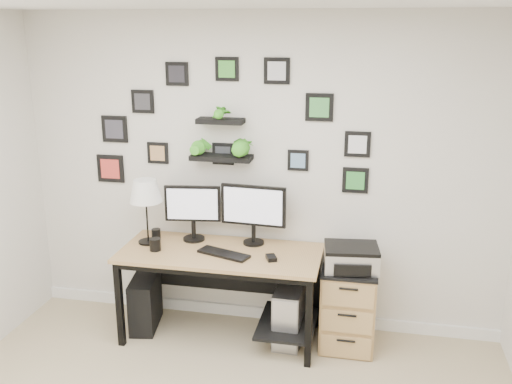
% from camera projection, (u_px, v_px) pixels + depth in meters
% --- Properties ---
extents(room, '(4.00, 4.00, 4.00)m').
position_uv_depth(room, '(259.00, 312.00, 5.01)').
color(room, tan).
rests_on(room, ground).
extents(desk, '(1.60, 0.70, 0.75)m').
position_uv_depth(desk, '(226.00, 264.00, 4.59)').
color(desk, tan).
rests_on(desk, ground).
extents(monitor_left, '(0.46, 0.20, 0.47)m').
position_uv_depth(monitor_left, '(193.00, 209.00, 4.69)').
color(monitor_left, black).
rests_on(monitor_left, desk).
extents(monitor_right, '(0.54, 0.18, 0.50)m').
position_uv_depth(monitor_right, '(253.00, 210.00, 4.60)').
color(monitor_right, black).
rests_on(monitor_right, desk).
extents(keyboard, '(0.44, 0.27, 0.02)m').
position_uv_depth(keyboard, '(224.00, 254.00, 4.46)').
color(keyboard, black).
rests_on(keyboard, desk).
extents(mouse, '(0.11, 0.13, 0.03)m').
position_uv_depth(mouse, '(271.00, 258.00, 4.37)').
color(mouse, black).
rests_on(mouse, desk).
extents(table_lamp, '(0.26, 0.26, 0.54)m').
position_uv_depth(table_lamp, '(146.00, 193.00, 4.59)').
color(table_lamp, black).
rests_on(table_lamp, desk).
extents(mug, '(0.09, 0.09, 0.10)m').
position_uv_depth(mug, '(155.00, 244.00, 4.54)').
color(mug, black).
rests_on(mug, desk).
extents(pen_cup, '(0.07, 0.07, 0.10)m').
position_uv_depth(pen_cup, '(156.00, 235.00, 4.76)').
color(pen_cup, black).
rests_on(pen_cup, desk).
extents(pc_tower_black, '(0.27, 0.47, 0.45)m').
position_uv_depth(pc_tower_black, '(145.00, 302.00, 4.83)').
color(pc_tower_black, black).
rests_on(pc_tower_black, ground).
extents(pc_tower_grey, '(0.22, 0.48, 0.47)m').
position_uv_depth(pc_tower_grey, '(290.00, 313.00, 4.62)').
color(pc_tower_grey, gray).
rests_on(pc_tower_grey, ground).
extents(file_cabinet, '(0.43, 0.53, 0.67)m').
position_uv_depth(file_cabinet, '(348.00, 305.00, 4.54)').
color(file_cabinet, tan).
rests_on(file_cabinet, ground).
extents(printer, '(0.44, 0.37, 0.19)m').
position_uv_depth(printer, '(351.00, 258.00, 4.37)').
color(printer, silver).
rests_on(printer, file_cabinet).
extents(wall_decor, '(2.31, 0.18, 1.07)m').
position_uv_depth(wall_decor, '(223.00, 132.00, 4.57)').
color(wall_decor, black).
rests_on(wall_decor, ground).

